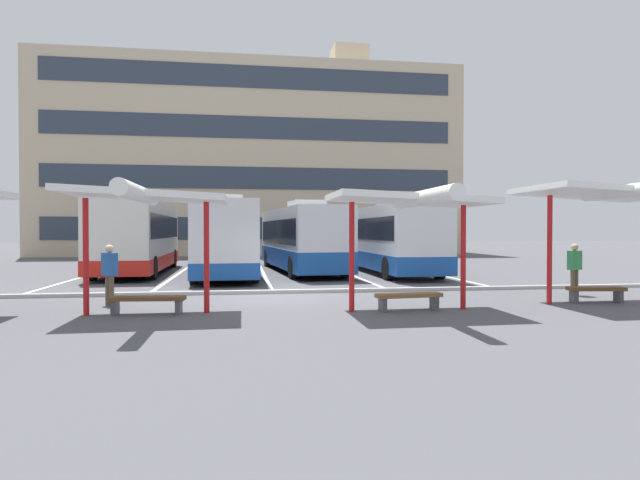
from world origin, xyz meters
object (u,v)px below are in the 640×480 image
coach_bus_3 (390,239)px  waiting_shelter_3 (606,195)px  coach_bus_0 (139,237)px  waiting_passenger_1 (575,266)px  coach_bus_1 (225,238)px  waiting_shelter_2 (412,202)px  coach_bus_2 (301,240)px  waiting_shelter_1 (145,198)px  bench_1 (147,301)px  bench_3 (596,291)px  waiting_passenger_0 (110,270)px  bench_2 (409,298)px

coach_bus_3 → waiting_shelter_3: size_ratio=2.10×
coach_bus_0 → waiting_passenger_1: (15.53, -11.18, -0.79)m
coach_bus_1 → waiting_shelter_2: size_ratio=2.77×
coach_bus_0 → coach_bus_2: size_ratio=0.95×
waiting_shelter_1 → bench_1: waiting_shelter_1 is taller
waiting_shelter_2 → bench_3: size_ratio=2.70×
bench_3 → waiting_shelter_3: bearing=-90.0°
coach_bus_0 → coach_bus_2: coach_bus_0 is taller
coach_bus_2 → waiting_passenger_0: 12.98m
coach_bus_1 → waiting_shelter_1: size_ratio=2.91×
coach_bus_1 → coach_bus_3: size_ratio=1.18×
bench_1 → bench_3: same height
waiting_shelter_2 → bench_3: (5.80, 0.86, -2.47)m
coach_bus_2 → waiting_passenger_1: coach_bus_2 is taller
coach_bus_2 → waiting_passenger_0: (-6.56, -11.19, -0.62)m
coach_bus_2 → waiting_shelter_3: size_ratio=2.31×
bench_3 → waiting_passenger_1: 1.84m
coach_bus_0 → coach_bus_2: bearing=-1.3°
bench_1 → waiting_passenger_1: (12.86, 1.98, 0.62)m
bench_3 → waiting_shelter_1: bearing=-177.7°
coach_bus_2 → waiting_passenger_1: size_ratio=6.88×
bench_1 → coach_bus_3: bearing=50.2°
coach_bus_3 → waiting_shelter_3: bearing=-75.4°
coach_bus_1 → bench_3: (10.90, -11.48, -1.37)m
waiting_shelter_1 → coach_bus_2: bearing=68.2°
waiting_passenger_1 → waiting_shelter_1: bearing=-170.4°
bench_3 → waiting_passenger_1: bearing=74.6°
waiting_shelter_2 → waiting_shelter_3: bearing=4.9°
waiting_shelter_3 → bench_1: bearing=179.7°
coach_bus_2 → bench_1: 14.05m
bench_2 → waiting_passenger_1: 6.71m
coach_bus_2 → bench_1: (-5.25, -12.97, -1.25)m
coach_bus_2 → coach_bus_0: bearing=178.7°
coach_bus_3 → bench_3: 11.49m
waiting_shelter_3 → bench_3: bearing=90.0°
bench_2 → coach_bus_3: bearing=76.4°
coach_bus_0 → waiting_shelter_2: 16.59m
bench_1 → waiting_passenger_0: waiting_passenger_0 is taller
coach_bus_0 → waiting_shelter_2: coach_bus_0 is taller
coach_bus_0 → waiting_passenger_0: (1.36, -11.37, -0.77)m
coach_bus_0 → waiting_shelter_1: size_ratio=2.57×
bench_3 → bench_1: bearing=-178.6°
waiting_shelter_3 → bench_3: size_ratio=3.03×
coach_bus_0 → waiting_shelter_1: 13.66m
coach_bus_3 → bench_1: (-9.43, -11.33, -1.31)m
coach_bus_1 → coach_bus_3: coach_bus_1 is taller
waiting_shelter_2 → bench_3: waiting_shelter_2 is taller
bench_2 → bench_3: size_ratio=1.09×
coach_bus_0 → waiting_passenger_0: 11.48m
waiting_shelter_1 → waiting_passenger_0: (-1.31, 1.97, -1.89)m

